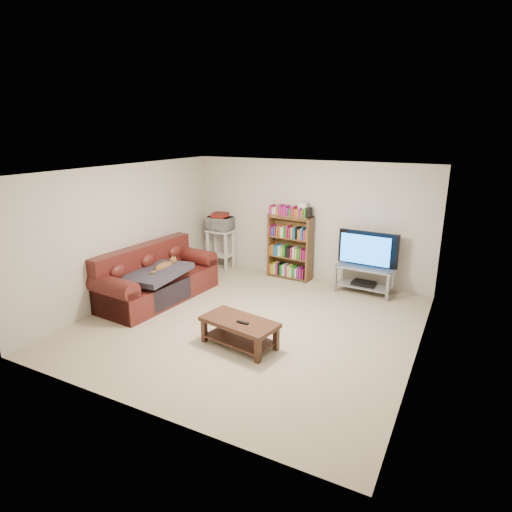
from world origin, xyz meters
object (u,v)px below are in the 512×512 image
Objects in this scene: coffee_table at (239,328)px; tv_stand at (364,275)px; sofa at (155,280)px; bookshelf at (290,246)px.

tv_stand reaches higher than coffee_table.
coffee_table is 1.10× the size of tv_stand.
bookshelf is at bearing 55.67° from sofa.
sofa is 2.42m from coffee_table.
sofa is 1.99× the size of coffee_table.
sofa is at bearing -125.01° from bookshelf.
sofa is 3.87m from tv_stand.
bookshelf reaches higher than tv_stand.
coffee_table is at bearing -107.38° from tv_stand.
sofa is 1.75× the size of bookshelf.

